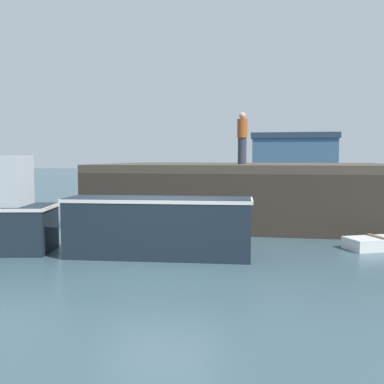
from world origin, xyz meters
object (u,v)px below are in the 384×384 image
at_px(fishing_boat_near_right, 158,226).
at_px(mooring_buoy_foreground, 22,235).
at_px(rowboat, 377,243).
at_px(dockworker, 242,138).

distance_m(fishing_boat_near_right, mooring_buoy_foreground, 3.77).
relative_size(rowboat, mooring_buoy_foreground, 2.58).
bearing_deg(mooring_buoy_foreground, rowboat, 8.23).
xyz_separation_m(fishing_boat_near_right, rowboat, (5.13, 1.79, -0.57)).
bearing_deg(dockworker, mooring_buoy_foreground, -137.72).
relative_size(dockworker, mooring_buoy_foreground, 2.60).
bearing_deg(fishing_boat_near_right, mooring_buoy_foreground, 172.10).
bearing_deg(rowboat, mooring_buoy_foreground, -171.77).
bearing_deg(dockworker, fishing_boat_near_right, -106.30).
xyz_separation_m(fishing_boat_near_right, dockworker, (1.55, 5.30, 2.20)).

